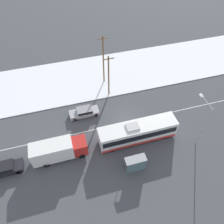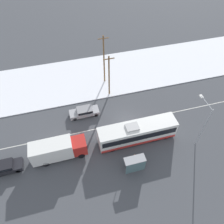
{
  "view_description": "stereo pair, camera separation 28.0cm",
  "coord_description": "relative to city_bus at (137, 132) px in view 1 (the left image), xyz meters",
  "views": [
    {
      "loc": [
        -8.25,
        -20.28,
        27.2
      ],
      "look_at": [
        -2.05,
        1.55,
        1.4
      ],
      "focal_mm": 35.0,
      "sensor_mm": 36.0,
      "label": 1
    },
    {
      "loc": [
        -7.98,
        -20.36,
        27.2
      ],
      "look_at": [
        -2.05,
        1.55,
        1.4
      ],
      "focal_mm": 35.0,
      "sensor_mm": 36.0,
      "label": 2
    }
  ],
  "objects": [
    {
      "name": "parked_car_near_truck",
      "position": [
        -18.4,
        -0.21,
        -0.82
      ],
      "size": [
        4.21,
        1.8,
        1.45
      ],
      "color": "black",
      "rests_on": "ground_plane"
    },
    {
      "name": "utility_pole_snowlot",
      "position": [
        -1.43,
        13.93,
        3.29
      ],
      "size": [
        1.8,
        0.24,
        9.42
      ],
      "color": "brown",
      "rests_on": "ground_plane"
    },
    {
      "name": "snow_lot",
      "position": [
        -0.38,
        15.89,
        -1.55
      ],
      "size": [
        80.0,
        12.65,
        0.12
      ],
      "color": "white",
      "rests_on": "ground_plane"
    },
    {
      "name": "bus_shelter",
      "position": [
        -1.93,
        -4.73,
        0.06
      ],
      "size": [
        2.78,
        1.2,
        2.4
      ],
      "color": "gray",
      "rests_on": "ground_plane"
    },
    {
      "name": "box_truck",
      "position": [
        -11.39,
        0.02,
        0.14
      ],
      "size": [
        7.46,
        2.3,
        3.19
      ],
      "color": "silver",
      "rests_on": "ground_plane"
    },
    {
      "name": "utility_pole_roadside",
      "position": [
        -1.47,
        10.33,
        2.57
      ],
      "size": [
        1.8,
        0.24,
        8.0
      ],
      "color": "brown",
      "rests_on": "ground_plane"
    },
    {
      "name": "city_bus",
      "position": [
        0.0,
        0.0,
        0.0
      ],
      "size": [
        11.4,
        2.57,
        3.3
      ],
      "color": "white",
      "rests_on": "ground_plane"
    },
    {
      "name": "sedan_car",
      "position": [
        -6.56,
        6.72,
        -0.84
      ],
      "size": [
        4.74,
        1.8,
        1.41
      ],
      "rotation": [
        0.0,
        0.0,
        3.14
      ],
      "color": "#9E9EA3",
      "rests_on": "ground_plane"
    },
    {
      "name": "lane_marking_center",
      "position": [
        -0.38,
        3.35,
        -1.61
      ],
      "size": [
        60.0,
        0.12,
        0.0
      ],
      "color": "silver",
      "rests_on": "ground_plane"
    },
    {
      "name": "ground_plane",
      "position": [
        -0.38,
        3.35,
        -1.61
      ],
      "size": [
        120.0,
        120.0,
        0.0
      ],
      "primitive_type": "plane",
      "color": "#424449"
    },
    {
      "name": "pedestrian_at_stop",
      "position": [
        -1.57,
        -3.51,
        -0.52
      ],
      "size": [
        0.64,
        0.29,
        1.79
      ],
      "color": "#23232D",
      "rests_on": "ground_plane"
    },
    {
      "name": "streetlamp",
      "position": [
        8.07,
        -2.59,
        3.2
      ],
      "size": [
        0.36,
        2.96,
        7.57
      ],
      "color": "#9EA3A8",
      "rests_on": "ground_plane"
    }
  ]
}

